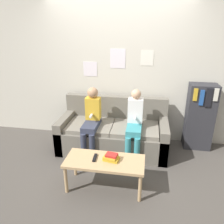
{
  "coord_description": "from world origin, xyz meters",
  "views": [
    {
      "loc": [
        0.55,
        -2.85,
        2.05
      ],
      "look_at": [
        0.0,
        0.4,
        0.75
      ],
      "focal_mm": 35.0,
      "sensor_mm": 36.0,
      "label": 1
    }
  ],
  "objects_px": {
    "person_right": "(135,122)",
    "tv_remote": "(95,158)",
    "bookshelf": "(200,117)",
    "couch": "(113,133)",
    "person_left": "(92,118)",
    "coffee_table": "(105,163)"
  },
  "relations": [
    {
      "from": "person_right",
      "to": "tv_remote",
      "type": "height_order",
      "value": "person_right"
    },
    {
      "from": "couch",
      "to": "bookshelf",
      "type": "xyz_separation_m",
      "value": [
        1.47,
        0.3,
        0.29
      ]
    },
    {
      "from": "couch",
      "to": "bookshelf",
      "type": "relative_size",
      "value": 1.59
    },
    {
      "from": "person_left",
      "to": "person_right",
      "type": "bearing_deg",
      "value": -0.27
    },
    {
      "from": "coffee_table",
      "to": "person_left",
      "type": "height_order",
      "value": "person_left"
    },
    {
      "from": "coffee_table",
      "to": "person_left",
      "type": "bearing_deg",
      "value": 114.68
    },
    {
      "from": "couch",
      "to": "person_left",
      "type": "height_order",
      "value": "person_left"
    },
    {
      "from": "tv_remote",
      "to": "bookshelf",
      "type": "relative_size",
      "value": 0.15
    },
    {
      "from": "coffee_table",
      "to": "person_right",
      "type": "distance_m",
      "value": 0.93
    },
    {
      "from": "couch",
      "to": "coffee_table",
      "type": "distance_m",
      "value": 1.04
    },
    {
      "from": "person_right",
      "to": "bookshelf",
      "type": "relative_size",
      "value": 0.97
    },
    {
      "from": "bookshelf",
      "to": "coffee_table",
      "type": "bearing_deg",
      "value": -136.68
    },
    {
      "from": "person_right",
      "to": "tv_remote",
      "type": "xyz_separation_m",
      "value": [
        -0.46,
        -0.81,
        -0.19
      ]
    },
    {
      "from": "couch",
      "to": "person_left",
      "type": "bearing_deg",
      "value": -149.38
    },
    {
      "from": "bookshelf",
      "to": "person_left",
      "type": "bearing_deg",
      "value": -164.47
    },
    {
      "from": "couch",
      "to": "tv_remote",
      "type": "bearing_deg",
      "value": -94.58
    },
    {
      "from": "person_right",
      "to": "bookshelf",
      "type": "height_order",
      "value": "bookshelf"
    },
    {
      "from": "couch",
      "to": "tv_remote",
      "type": "distance_m",
      "value": 1.03
    },
    {
      "from": "coffee_table",
      "to": "bookshelf",
      "type": "relative_size",
      "value": 0.89
    },
    {
      "from": "coffee_table",
      "to": "person_right",
      "type": "xyz_separation_m",
      "value": [
        0.32,
        0.83,
        0.25
      ]
    },
    {
      "from": "couch",
      "to": "coffee_table",
      "type": "xyz_separation_m",
      "value": [
        0.05,
        -1.03,
        0.08
      ]
    },
    {
      "from": "person_left",
      "to": "bookshelf",
      "type": "bearing_deg",
      "value": 15.53
    }
  ]
}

